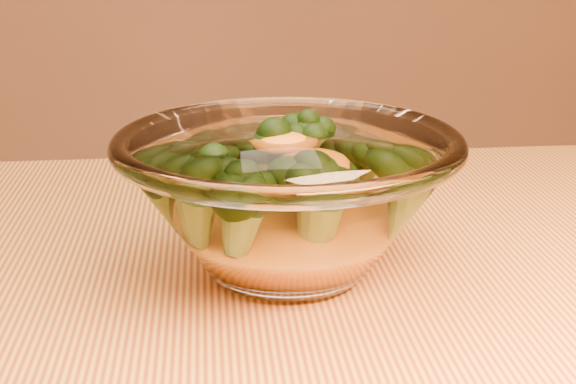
# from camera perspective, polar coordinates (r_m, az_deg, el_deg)

# --- Properties ---
(glass_bowl) EXTENTS (0.24, 0.24, 0.10)m
(glass_bowl) POSITION_cam_1_polar(r_m,az_deg,el_deg) (0.55, -0.00, -0.51)
(glass_bowl) COLOR white
(glass_bowl) RESTS_ON table
(cheese_sauce) EXTENTS (0.13, 0.13, 0.04)m
(cheese_sauce) POSITION_cam_1_polar(r_m,az_deg,el_deg) (0.55, -0.00, -2.66)
(cheese_sauce) COLOR orange
(cheese_sauce) RESTS_ON glass_bowl
(broccoli_heap) EXTENTS (0.18, 0.14, 0.07)m
(broccoli_heap) POSITION_cam_1_polar(r_m,az_deg,el_deg) (0.54, -1.01, 1.02)
(broccoli_heap) COLOR black
(broccoli_heap) RESTS_ON cheese_sauce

